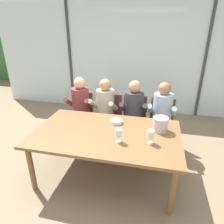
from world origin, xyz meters
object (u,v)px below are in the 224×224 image
chair_right_of_center (161,120)px  person_beige_jumper (104,108)px  chair_center (134,116)px  chair_near_curtain (81,112)px  person_charcoal_jacket (134,111)px  chair_left_of_center (109,114)px  wine_glass_by_left_taster (151,135)px  wine_glass_near_bucket (118,133)px  dining_table (106,136)px  ice_bucket_primary (160,124)px  person_pale_blue_shirt (162,113)px  tasting_bowl (116,122)px  person_maroon_top (80,106)px

chair_right_of_center → person_beige_jumper: size_ratio=0.74×
chair_center → person_beige_jumper: (-0.53, -0.16, 0.17)m
chair_near_curtain → person_charcoal_jacket: (1.03, -0.14, 0.17)m
chair_left_of_center → wine_glass_by_left_taster: bearing=-48.0°
chair_near_curtain → wine_glass_by_left_taster: (1.36, -1.14, 0.32)m
chair_near_curtain → wine_glass_near_bucket: (0.98, -1.20, 0.32)m
dining_table → chair_right_of_center: chair_right_of_center is taller
ice_bucket_primary → dining_table: bearing=-163.7°
person_pale_blue_shirt → wine_glass_near_bucket: person_pale_blue_shirt is taller
chair_left_of_center → person_charcoal_jacket: person_charcoal_jacket is taller
dining_table → wine_glass_near_bucket: 0.34m
wine_glass_near_bucket → person_beige_jumper: bearing=114.0°
chair_near_curtain → tasting_bowl: chair_near_curtain is taller
chair_center → wine_glass_near_bucket: size_ratio=5.15×
person_beige_jumper → ice_bucket_primary: (0.97, -0.66, 0.13)m
chair_center → person_maroon_top: person_maroon_top is taller
person_beige_jumper → chair_near_curtain: bearing=170.4°
person_beige_jumper → tasting_bowl: 0.67m
chair_left_of_center → tasting_bowl: chair_left_of_center is taller
chair_near_curtain → tasting_bowl: size_ratio=5.08×
chair_right_of_center → wine_glass_by_left_taster: wine_glass_by_left_taster is taller
person_pale_blue_shirt → person_charcoal_jacket: bearing=-175.3°
dining_table → person_beige_jumper: bearing=107.1°
chair_near_curtain → person_pale_blue_shirt: (1.51, -0.14, 0.17)m
chair_near_curtain → wine_glass_by_left_taster: wine_glass_by_left_taster is taller
chair_near_curtain → wine_glass_near_bucket: size_ratio=5.15×
chair_right_of_center → wine_glass_near_bucket: 1.35m
chair_center → person_pale_blue_shirt: size_ratio=0.74×
tasting_bowl → person_beige_jumper: bearing=121.3°
chair_center → chair_near_curtain: bearing=178.9°
person_maroon_top → person_charcoal_jacket: 0.99m
person_beige_jumper → person_pale_blue_shirt: (1.00, -0.00, 0.00)m
wine_glass_by_left_taster → chair_left_of_center: bearing=124.4°
chair_center → wine_glass_by_left_taster: bearing=-76.5°
ice_bucket_primary → tasting_bowl: ice_bucket_primary is taller
chair_left_of_center → person_charcoal_jacket: size_ratio=0.74×
tasting_bowl → wine_glass_near_bucket: 0.52m
chair_center → wine_glass_near_bucket: wine_glass_near_bucket is taller
person_charcoal_jacket → tasting_bowl: (-0.18, -0.57, 0.05)m
person_maroon_top → person_beige_jumper: same height
chair_left_of_center → person_beige_jumper: bearing=-102.5°
wine_glass_near_bucket → chair_left_of_center: bearing=108.7°
dining_table → person_beige_jumper: size_ratio=1.63×
chair_near_curtain → wine_glass_near_bucket: 1.58m
chair_left_of_center → person_beige_jumper: (-0.06, -0.16, 0.17)m
wine_glass_near_bucket → tasting_bowl: bearing=104.4°
person_maroon_top → ice_bucket_primary: size_ratio=5.73×
chair_left_of_center → chair_center: same height
dining_table → chair_center: size_ratio=2.21×
chair_left_of_center → person_charcoal_jacket: 0.53m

